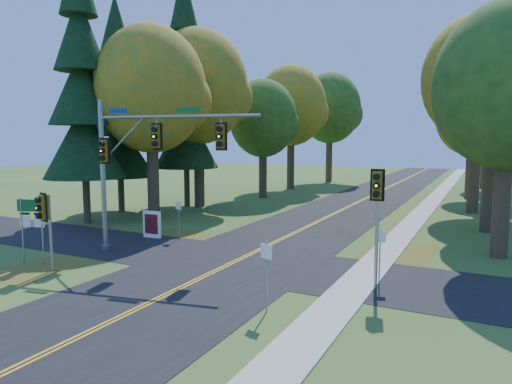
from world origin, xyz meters
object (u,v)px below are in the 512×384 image
at_px(traffic_mast, 139,156).
at_px(east_signal_pole, 377,198).
at_px(route_sign_cluster, 32,217).
at_px(info_kiosk, 152,225).

xyz_separation_m(traffic_mast, east_signal_pole, (12.05, 0.04, -1.48)).
bearing_deg(route_sign_cluster, traffic_mast, 30.48).
height_order(route_sign_cluster, info_kiosk, route_sign_cluster).
height_order(traffic_mast, info_kiosk, traffic_mast).
relative_size(traffic_mast, route_sign_cluster, 2.71).
xyz_separation_m(east_signal_pole, route_sign_cluster, (-15.49, -3.78, -1.41)).
height_order(traffic_mast, east_signal_pole, traffic_mast).
distance_m(traffic_mast, info_kiosk, 5.87).
relative_size(traffic_mast, info_kiosk, 5.26).
distance_m(east_signal_pole, info_kiosk, 14.81).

